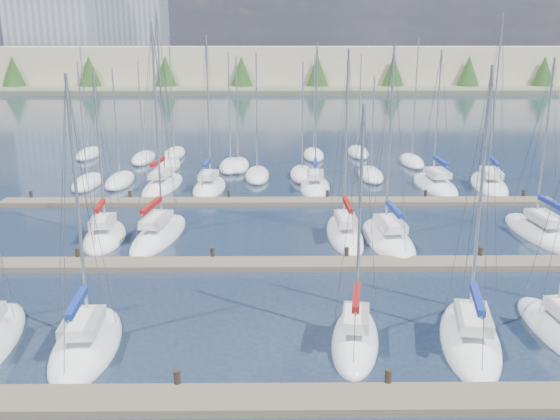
{
  "coord_description": "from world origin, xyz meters",
  "views": [
    {
      "loc": [
        -0.3,
        -18.06,
        13.11
      ],
      "look_at": [
        0.0,
        14.0,
        4.0
      ],
      "focal_mm": 40.0,
      "sensor_mm": 36.0,
      "label": 1
    }
  ],
  "objects_px": {
    "sailboat_i": "(159,234)",
    "sailboat_k": "(345,234)",
    "sailboat_m": "(540,233)",
    "sailboat_p": "(315,187)",
    "sailboat_e": "(470,338)",
    "sailboat_q": "(435,185)",
    "sailboat_h": "(105,237)",
    "sailboat_n": "(163,185)",
    "sailboat_o": "(209,187)",
    "sailboat_r": "(489,184)",
    "sailboat_c": "(87,344)",
    "sailboat_l": "(388,239)",
    "sailboat_d": "(355,339)"
  },
  "relations": [
    {
      "from": "sailboat_k",
      "to": "sailboat_e",
      "type": "bearing_deg",
      "value": -76.05
    },
    {
      "from": "sailboat_i",
      "to": "sailboat_n",
      "type": "height_order",
      "value": "sailboat_n"
    },
    {
      "from": "sailboat_c",
      "to": "sailboat_n",
      "type": "height_order",
      "value": "sailboat_n"
    },
    {
      "from": "sailboat_m",
      "to": "sailboat_o",
      "type": "relative_size",
      "value": 0.91
    },
    {
      "from": "sailboat_e",
      "to": "sailboat_k",
      "type": "bearing_deg",
      "value": 115.55
    },
    {
      "from": "sailboat_k",
      "to": "sailboat_p",
      "type": "bearing_deg",
      "value": 94.19
    },
    {
      "from": "sailboat_o",
      "to": "sailboat_c",
      "type": "relative_size",
      "value": 1.11
    },
    {
      "from": "sailboat_o",
      "to": "sailboat_l",
      "type": "distance_m",
      "value": 19.38
    },
    {
      "from": "sailboat_i",
      "to": "sailboat_k",
      "type": "relative_size",
      "value": 1.13
    },
    {
      "from": "sailboat_r",
      "to": "sailboat_n",
      "type": "xyz_separation_m",
      "value": [
        -28.95,
        -0.1,
        0.01
      ]
    },
    {
      "from": "sailboat_m",
      "to": "sailboat_q",
      "type": "xyz_separation_m",
      "value": [
        -3.62,
        13.85,
        -0.0
      ]
    },
    {
      "from": "sailboat_e",
      "to": "sailboat_k",
      "type": "relative_size",
      "value": 0.98
    },
    {
      "from": "sailboat_i",
      "to": "sailboat_k",
      "type": "distance_m",
      "value": 12.41
    },
    {
      "from": "sailboat_e",
      "to": "sailboat_p",
      "type": "bearing_deg",
      "value": 111.0
    },
    {
      "from": "sailboat_l",
      "to": "sailboat_o",
      "type": "bearing_deg",
      "value": 128.59
    },
    {
      "from": "sailboat_r",
      "to": "sailboat_c",
      "type": "relative_size",
      "value": 1.25
    },
    {
      "from": "sailboat_k",
      "to": "sailboat_l",
      "type": "xyz_separation_m",
      "value": [
        2.71,
        -1.03,
        -0.01
      ]
    },
    {
      "from": "sailboat_q",
      "to": "sailboat_c",
      "type": "height_order",
      "value": "sailboat_q"
    },
    {
      "from": "sailboat_c",
      "to": "sailboat_l",
      "type": "distance_m",
      "value": 21.04
    },
    {
      "from": "sailboat_m",
      "to": "sailboat_l",
      "type": "distance_m",
      "value": 10.54
    },
    {
      "from": "sailboat_d",
      "to": "sailboat_p",
      "type": "bearing_deg",
      "value": 98.73
    },
    {
      "from": "sailboat_n",
      "to": "sailboat_l",
      "type": "bearing_deg",
      "value": -34.31
    },
    {
      "from": "sailboat_c",
      "to": "sailboat_n",
      "type": "bearing_deg",
      "value": 89.9
    },
    {
      "from": "sailboat_i",
      "to": "sailboat_e",
      "type": "relative_size",
      "value": 1.15
    },
    {
      "from": "sailboat_p",
      "to": "sailboat_d",
      "type": "relative_size",
      "value": 1.18
    },
    {
      "from": "sailboat_c",
      "to": "sailboat_q",
      "type": "bearing_deg",
      "value": 49.05
    },
    {
      "from": "sailboat_m",
      "to": "sailboat_d",
      "type": "height_order",
      "value": "sailboat_m"
    },
    {
      "from": "sailboat_h",
      "to": "sailboat_n",
      "type": "height_order",
      "value": "sailboat_n"
    },
    {
      "from": "sailboat_r",
      "to": "sailboat_i",
      "type": "bearing_deg",
      "value": -143.96
    },
    {
      "from": "sailboat_r",
      "to": "sailboat_c",
      "type": "distance_m",
      "value": 40.02
    },
    {
      "from": "sailboat_q",
      "to": "sailboat_n",
      "type": "xyz_separation_m",
      "value": [
        -24.11,
        0.04,
        0.02
      ]
    },
    {
      "from": "sailboat_p",
      "to": "sailboat_m",
      "type": "bearing_deg",
      "value": -38.97
    },
    {
      "from": "sailboat_i",
      "to": "sailboat_n",
      "type": "distance_m",
      "value": 14.19
    },
    {
      "from": "sailboat_o",
      "to": "sailboat_c",
      "type": "distance_m",
      "value": 28.58
    },
    {
      "from": "sailboat_q",
      "to": "sailboat_l",
      "type": "xyz_separation_m",
      "value": [
        -6.85,
        -15.02,
        0.0
      ]
    },
    {
      "from": "sailboat_m",
      "to": "sailboat_p",
      "type": "xyz_separation_m",
      "value": [
        -14.32,
        13.19,
        0.01
      ]
    },
    {
      "from": "sailboat_m",
      "to": "sailboat_r",
      "type": "height_order",
      "value": "sailboat_r"
    },
    {
      "from": "sailboat_l",
      "to": "sailboat_n",
      "type": "height_order",
      "value": "sailboat_n"
    },
    {
      "from": "sailboat_k",
      "to": "sailboat_p",
      "type": "distance_m",
      "value": 13.38
    },
    {
      "from": "sailboat_e",
      "to": "sailboat_p",
      "type": "height_order",
      "value": "sailboat_p"
    },
    {
      "from": "sailboat_o",
      "to": "sailboat_k",
      "type": "relative_size",
      "value": 1.06
    },
    {
      "from": "sailboat_i",
      "to": "sailboat_q",
      "type": "bearing_deg",
      "value": 40.58
    },
    {
      "from": "sailboat_r",
      "to": "sailboat_l",
      "type": "bearing_deg",
      "value": -119.4
    },
    {
      "from": "sailboat_o",
      "to": "sailboat_n",
      "type": "bearing_deg",
      "value": 173.66
    },
    {
      "from": "sailboat_h",
      "to": "sailboat_m",
      "type": "xyz_separation_m",
      "value": [
        29.1,
        0.53,
        -0.01
      ]
    },
    {
      "from": "sailboat_e",
      "to": "sailboat_r",
      "type": "bearing_deg",
      "value": 80.94
    },
    {
      "from": "sailboat_i",
      "to": "sailboat_q",
      "type": "height_order",
      "value": "sailboat_i"
    },
    {
      "from": "sailboat_n",
      "to": "sailboat_h",
      "type": "bearing_deg",
      "value": -88.62
    },
    {
      "from": "sailboat_q",
      "to": "sailboat_o",
      "type": "height_order",
      "value": "sailboat_o"
    },
    {
      "from": "sailboat_m",
      "to": "sailboat_p",
      "type": "height_order",
      "value": "sailboat_p"
    }
  ]
}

